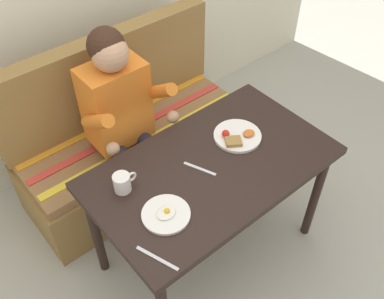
% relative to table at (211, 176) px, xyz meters
% --- Properties ---
extents(ground_plane, '(8.00, 8.00, 0.00)m').
position_rel_table_xyz_m(ground_plane, '(0.00, 0.00, -0.65)').
color(ground_plane, '#A8A89B').
extents(table, '(1.20, 0.70, 0.73)m').
position_rel_table_xyz_m(table, '(0.00, 0.00, 0.00)').
color(table, black).
rests_on(table, ground).
extents(couch, '(1.44, 0.56, 1.00)m').
position_rel_table_xyz_m(couch, '(0.00, 0.76, -0.32)').
color(couch, olive).
rests_on(couch, ground).
extents(person, '(0.45, 0.61, 1.21)m').
position_rel_table_xyz_m(person, '(-0.12, 0.59, 0.09)').
color(person, orange).
rests_on(person, ground).
extents(plate_breakfast, '(0.25, 0.25, 0.05)m').
position_rel_table_xyz_m(plate_breakfast, '(0.22, 0.06, 0.09)').
color(plate_breakfast, white).
rests_on(plate_breakfast, table).
extents(plate_eggs, '(0.21, 0.21, 0.04)m').
position_rel_table_xyz_m(plate_eggs, '(-0.35, -0.10, 0.09)').
color(plate_eggs, white).
rests_on(plate_eggs, table).
extents(coffee_mug, '(0.12, 0.08, 0.09)m').
position_rel_table_xyz_m(coffee_mug, '(-0.41, 0.15, 0.13)').
color(coffee_mug, white).
rests_on(coffee_mug, table).
extents(fork, '(0.08, 0.16, 0.00)m').
position_rel_table_xyz_m(fork, '(-0.06, 0.02, 0.08)').
color(fork, silver).
rests_on(fork, table).
extents(knife, '(0.08, 0.19, 0.00)m').
position_rel_table_xyz_m(knife, '(-0.51, -0.24, 0.08)').
color(knife, silver).
rests_on(knife, table).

